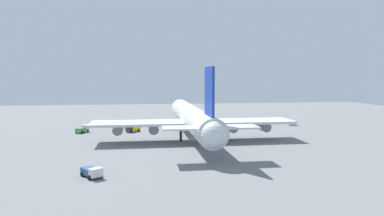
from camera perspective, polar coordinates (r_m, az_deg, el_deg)
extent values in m
plane|color=slate|center=(103.08, 0.00, -5.04)|extent=(272.35, 272.35, 0.00)
cylinder|color=silver|center=(102.16, 0.00, -1.53)|extent=(62.05, 6.60, 6.60)
sphere|color=silver|center=(132.79, -1.91, -0.02)|extent=(6.47, 6.47, 6.47)
sphere|color=silver|center=(71.88, 3.54, -4.33)|extent=(5.61, 5.61, 5.61)
cube|color=#19389E|center=(75.85, 2.81, 2.68)|extent=(8.69, 0.50, 10.56)
cube|color=silver|center=(76.51, 6.83, -3.03)|extent=(5.58, 9.90, 0.36)
cube|color=silver|center=(74.50, -1.00, -3.22)|extent=(5.58, 9.90, 0.36)
cube|color=silver|center=(102.53, 8.64, -2.13)|extent=(10.55, 26.25, 0.70)
cube|color=silver|center=(98.17, -8.51, -2.44)|extent=(10.55, 26.25, 0.70)
cylinder|color=gray|center=(102.65, 6.36, -3.07)|extent=(5.28, 2.77, 2.77)
cylinder|color=gray|center=(105.50, 11.48, -2.92)|extent=(5.28, 2.77, 2.77)
cylinder|color=gray|center=(99.46, -6.22, -3.33)|extent=(5.28, 2.77, 2.77)
cylinder|color=gray|center=(99.61, -11.82, -3.39)|extent=(5.28, 2.77, 2.77)
cylinder|color=black|center=(122.30, -1.33, -2.73)|extent=(0.70, 0.70, 3.04)
cylinder|color=black|center=(100.38, 2.31, -4.43)|extent=(0.70, 0.70, 3.04)
cylinder|color=black|center=(99.33, -1.82, -4.53)|extent=(0.70, 0.70, 3.04)
cube|color=#333338|center=(116.81, -10.10, -3.21)|extent=(2.52, 2.50, 1.98)
cube|color=yellow|center=(118.28, -9.14, -3.28)|extent=(3.38, 3.61, 1.24)
cylinder|color=black|center=(117.80, -10.36, -3.63)|extent=(0.77, 0.88, 0.89)
cylinder|color=black|center=(116.17, -9.78, -3.75)|extent=(0.77, 0.88, 0.89)
cylinder|color=black|center=(119.55, -9.18, -3.49)|extent=(0.77, 0.88, 0.89)
cylinder|color=black|center=(117.95, -8.59, -3.60)|extent=(0.77, 0.88, 0.89)
cube|color=silver|center=(65.59, -15.24, -9.99)|extent=(2.42, 2.63, 1.53)
cube|color=#2D5193|center=(67.77, -16.14, -9.70)|extent=(4.01, 3.65, 1.13)
cylinder|color=black|center=(65.47, -16.23, -10.74)|extent=(0.90, 0.72, 0.89)
cylinder|color=black|center=(66.44, -14.36, -10.46)|extent=(0.90, 0.72, 0.89)
cylinder|color=black|center=(68.12, -17.31, -10.15)|extent=(0.90, 0.72, 0.89)
cylinder|color=black|center=(69.06, -15.50, -9.89)|extent=(0.90, 0.72, 0.89)
cube|color=silver|center=(121.38, -16.83, -3.07)|extent=(2.36, 2.48, 1.90)
cube|color=#4C8C4C|center=(119.39, -17.50, -3.38)|extent=(3.84, 3.19, 1.27)
cylinder|color=black|center=(120.83, -16.43, -3.55)|extent=(0.88, 0.62, 0.84)
cylinder|color=black|center=(122.02, -17.26, -3.49)|extent=(0.88, 0.62, 0.84)
cylinder|color=black|center=(118.31, -17.26, -3.76)|extent=(0.88, 0.62, 0.84)
cylinder|color=black|center=(119.52, -18.10, -3.69)|extent=(0.88, 0.62, 0.84)
cube|color=#B7BCC6|center=(136.81, 15.80, -2.32)|extent=(2.62, 3.19, 1.94)
cone|color=orange|center=(133.01, -2.10, -2.61)|extent=(0.49, 0.49, 0.69)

